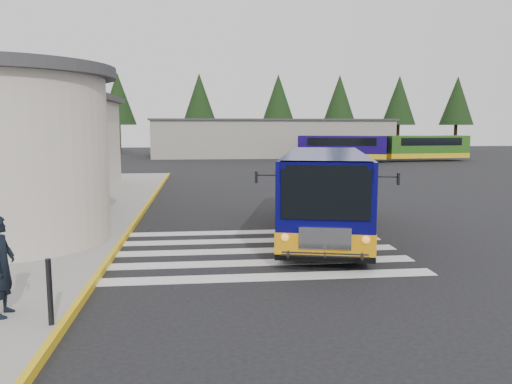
{
  "coord_description": "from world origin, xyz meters",
  "views": [
    {
      "loc": [
        -1.74,
        -13.86,
        3.32
      ],
      "look_at": [
        -0.3,
        -0.5,
        1.56
      ],
      "focal_mm": 35.0,
      "sensor_mm": 36.0,
      "label": 1
    }
  ],
  "objects": [
    {
      "name": "ground",
      "position": [
        0.0,
        0.0,
        0.0
      ],
      "size": [
        140.0,
        140.0,
        0.0
      ],
      "primitive_type": "plane",
      "color": "black",
      "rests_on": "ground"
    },
    {
      "name": "curb_strip",
      "position": [
        -4.05,
        4.0,
        0.08
      ],
      "size": [
        0.12,
        34.0,
        0.16
      ],
      "primitive_type": "cube",
      "color": "gold",
      "rests_on": "ground"
    },
    {
      "name": "crosswalk",
      "position": [
        -0.5,
        -0.8,
        0.01
      ],
      "size": [
        8.0,
        5.35,
        0.01
      ],
      "color": "silver",
      "rests_on": "ground"
    },
    {
      "name": "depot_building",
      "position": [
        6.0,
        42.0,
        2.11
      ],
      "size": [
        26.4,
        8.4,
        4.2
      ],
      "color": "gray",
      "rests_on": "ground"
    },
    {
      "name": "tree_line",
      "position": [
        6.29,
        50.0,
        6.77
      ],
      "size": [
        58.4,
        4.4,
        10.0
      ],
      "color": "black",
      "rests_on": "ground"
    },
    {
      "name": "transit_bus",
      "position": [
        2.01,
        1.11,
        1.21
      ],
      "size": [
        4.67,
        9.24,
        2.53
      ],
      "rotation": [
        0.0,
        0.0,
        -0.24
      ],
      "color": "#090755",
      "rests_on": "ground"
    },
    {
      "name": "pedestrian_a",
      "position": [
        -5.11,
        -5.33,
        1.01
      ],
      "size": [
        0.42,
        0.63,
        1.72
      ],
      "primitive_type": "imported",
      "rotation": [
        0.0,
        0.0,
        1.59
      ],
      "color": "black",
      "rests_on": "sidewalk"
    },
    {
      "name": "bollard",
      "position": [
        -4.2,
        -5.84,
        0.7
      ],
      "size": [
        0.09,
        0.09,
        1.09
      ],
      "primitive_type": "cylinder",
      "color": "black",
      "rests_on": "sidewalk"
    },
    {
      "name": "far_bus_a",
      "position": [
        11.69,
        33.15,
        1.4
      ],
      "size": [
        8.62,
        5.1,
        2.15
      ],
      "rotation": [
        0.0,
        0.0,
        1.21
      ],
      "color": "#140650",
      "rests_on": "ground"
    },
    {
      "name": "far_bus_b",
      "position": [
        20.07,
        33.18,
        1.39
      ],
      "size": [
        8.49,
        3.14,
        2.14
      ],
      "rotation": [
        0.0,
        0.0,
        1.67
      ],
      "color": "#275717",
      "rests_on": "ground"
    }
  ]
}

